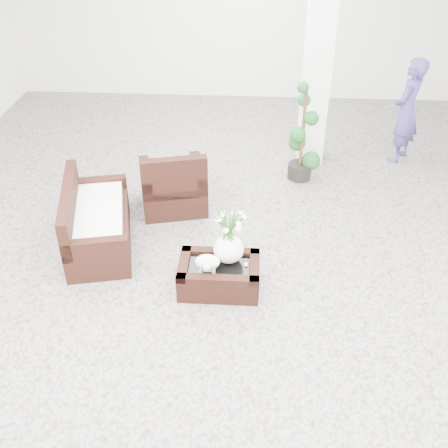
# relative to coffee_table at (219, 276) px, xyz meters

# --- Properties ---
(ground) EXTENTS (11.00, 11.00, 0.00)m
(ground) POSITION_rel_coffee_table_xyz_m (0.03, 0.47, -0.16)
(ground) COLOR gray
(ground) RESTS_ON ground
(column) EXTENTS (0.40, 0.40, 3.50)m
(column) POSITION_rel_coffee_table_xyz_m (1.23, 3.27, 1.59)
(column) COLOR white
(column) RESTS_ON ground
(coffee_table) EXTENTS (0.90, 0.60, 0.31)m
(coffee_table) POSITION_rel_coffee_table_xyz_m (0.00, 0.00, 0.00)
(coffee_table) COLOR black
(coffee_table) RESTS_ON ground
(sheep_figurine) EXTENTS (0.28, 0.23, 0.21)m
(sheep_figurine) POSITION_rel_coffee_table_xyz_m (-0.12, -0.10, 0.26)
(sheep_figurine) COLOR white
(sheep_figurine) RESTS_ON coffee_table
(planter_narcissus) EXTENTS (0.44, 0.44, 0.80)m
(planter_narcissus) POSITION_rel_coffee_table_xyz_m (0.10, 0.10, 0.56)
(planter_narcissus) COLOR white
(planter_narcissus) RESTS_ON coffee_table
(tealight) EXTENTS (0.04, 0.04, 0.03)m
(tealight) POSITION_rel_coffee_table_xyz_m (0.30, 0.02, 0.17)
(tealight) COLOR white
(tealight) RESTS_ON coffee_table
(armchair) EXTENTS (1.03, 1.01, 0.91)m
(armchair) POSITION_rel_coffee_table_xyz_m (-0.76, 1.70, 0.30)
(armchair) COLOR black
(armchair) RESTS_ON ground
(loveseat) EXTENTS (1.06, 1.67, 0.82)m
(loveseat) POSITION_rel_coffee_table_xyz_m (-1.56, 0.75, 0.25)
(loveseat) COLOR black
(loveseat) RESTS_ON ground
(topiary) EXTENTS (0.40, 0.40, 1.49)m
(topiary) POSITION_rel_coffee_table_xyz_m (1.04, 2.62, 0.59)
(topiary) COLOR #164418
(topiary) RESTS_ON ground
(shopper) EXTENTS (0.66, 0.72, 1.65)m
(shopper) POSITION_rel_coffee_table_xyz_m (2.68, 3.35, 0.67)
(shopper) COLOR navy
(shopper) RESTS_ON ground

